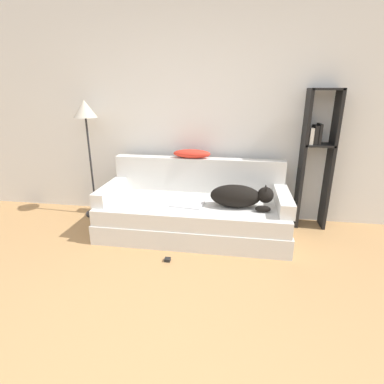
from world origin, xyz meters
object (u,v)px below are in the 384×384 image
couch (193,218)px  dog (240,196)px  power_adapter (167,260)px  laptop (187,204)px  floor_lamp (86,121)px  throw_pillow (192,154)px  bookshelf (317,154)px

couch → dog: (0.53, -0.09, 0.33)m
couch → power_adapter: couch is taller
laptop → floor_lamp: size_ratio=0.25×
couch → floor_lamp: size_ratio=1.43×
throw_pillow → power_adapter: throw_pillow is taller
floor_lamp → power_adapter: floor_lamp is taller
laptop → bookshelf: bookshelf is taller
dog → laptop: size_ratio=1.79×
dog → floor_lamp: size_ratio=0.45×
laptop → throw_pillow: bearing=101.0°
laptop → power_adapter: 0.68m
dog → bookshelf: size_ratio=0.41×
floor_lamp → dog: bearing=-12.9°
couch → bookshelf: bearing=18.0°
throw_pillow → floor_lamp: floor_lamp is taller
bookshelf → floor_lamp: bookshelf is taller
couch → throw_pillow: 0.79m
laptop → throw_pillow: 0.69m
floor_lamp → power_adapter: (1.24, -1.01, -1.23)m
bookshelf → throw_pillow: bearing=-178.0°
couch → throw_pillow: (-0.08, 0.40, 0.68)m
couch → throw_pillow: throw_pillow is taller
power_adapter → floor_lamp: bearing=140.9°
couch → laptop: 0.24m
throw_pillow → floor_lamp: 1.37m
bookshelf → power_adapter: (-1.54, -1.11, -0.89)m
dog → throw_pillow: 0.85m
dog → floor_lamp: 2.11m
couch → dog: size_ratio=3.16×
couch → laptop: (-0.05, -0.11, 0.21)m
laptop → power_adapter: size_ratio=6.50×
dog → laptop: bearing=-177.8°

